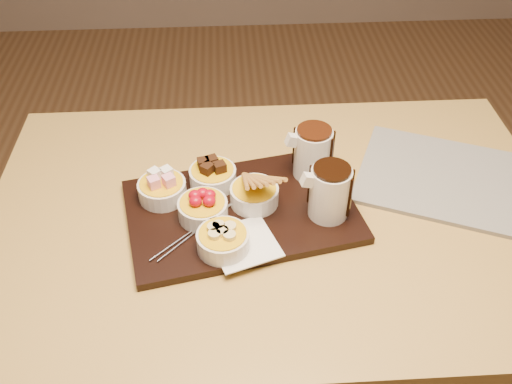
{
  "coord_description": "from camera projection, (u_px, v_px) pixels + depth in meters",
  "views": [
    {
      "loc": [
        -0.09,
        -0.86,
        1.56
      ],
      "look_at": [
        -0.04,
        -0.01,
        0.81
      ],
      "focal_mm": 40.0,
      "sensor_mm": 36.0,
      "label": 1
    }
  ],
  "objects": [
    {
      "name": "pitcher_dark_chocolate",
      "position": [
        330.0,
        193.0,
        1.12
      ],
      "size": [
        0.09,
        0.09,
        0.11
      ],
      "primitive_type": "cylinder",
      "rotation": [
        0.0,
        0.0,
        0.2
      ],
      "color": "silver",
      "rests_on": "serving_board"
    },
    {
      "name": "bowl_biscotti",
      "position": [
        254.0,
        195.0,
        1.17
      ],
      "size": [
        0.1,
        0.1,
        0.04
      ],
      "primitive_type": "cylinder",
      "color": "silver",
      "rests_on": "serving_board"
    },
    {
      "name": "bowl_bananas",
      "position": [
        223.0,
        241.0,
        1.07
      ],
      "size": [
        0.1,
        0.1,
        0.04
      ],
      "primitive_type": "cylinder",
      "color": "silver",
      "rests_on": "serving_board"
    },
    {
      "name": "fondue_skewers",
      "position": [
        201.0,
        225.0,
        1.13
      ],
      "size": [
        0.2,
        0.21,
        0.01
      ],
      "primitive_type": null,
      "rotation": [
        0.0,
        0.0,
        -0.81
      ],
      "color": "silver",
      "rests_on": "serving_board"
    },
    {
      "name": "dining_table",
      "position": [
        274.0,
        243.0,
        1.25
      ],
      "size": [
        1.2,
        0.8,
        0.75
      ],
      "color": "#B18C41",
      "rests_on": "ground"
    },
    {
      "name": "pitcher_milk_chocolate",
      "position": [
        313.0,
        153.0,
        1.22
      ],
      "size": [
        0.09,
        0.09,
        0.11
      ],
      "primitive_type": "cylinder",
      "rotation": [
        0.0,
        0.0,
        0.2
      ],
      "color": "silver",
      "rests_on": "serving_board"
    },
    {
      "name": "bowl_marshmallows",
      "position": [
        162.0,
        190.0,
        1.18
      ],
      "size": [
        0.1,
        0.1,
        0.04
      ],
      "primitive_type": "cylinder",
      "color": "silver",
      "rests_on": "serving_board"
    },
    {
      "name": "newspaper",
      "position": [
        443.0,
        178.0,
        1.26
      ],
      "size": [
        0.44,
        0.4,
        0.01
      ],
      "primitive_type": "cube",
      "rotation": [
        0.0,
        0.0,
        -0.4
      ],
      "color": "beige",
      "rests_on": "dining_table"
    },
    {
      "name": "napkin",
      "position": [
        244.0,
        244.0,
        1.09
      ],
      "size": [
        0.15,
        0.15,
        0.0
      ],
      "primitive_type": "cube",
      "rotation": [
        0.0,
        0.0,
        0.34
      ],
      "color": "white",
      "rests_on": "serving_board"
    },
    {
      "name": "bowl_cake",
      "position": [
        213.0,
        177.0,
        1.21
      ],
      "size": [
        0.1,
        0.1,
        0.04
      ],
      "primitive_type": "cylinder",
      "color": "silver",
      "rests_on": "serving_board"
    },
    {
      "name": "bowl_strawberries",
      "position": [
        203.0,
        210.0,
        1.14
      ],
      "size": [
        0.1,
        0.1,
        0.04
      ],
      "primitive_type": "cylinder",
      "color": "silver",
      "rests_on": "serving_board"
    },
    {
      "name": "serving_board",
      "position": [
        241.0,
        211.0,
        1.17
      ],
      "size": [
        0.51,
        0.39,
        0.02
      ],
      "primitive_type": "cube",
      "rotation": [
        0.0,
        0.0,
        0.2
      ],
      "color": "black",
      "rests_on": "dining_table"
    }
  ]
}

